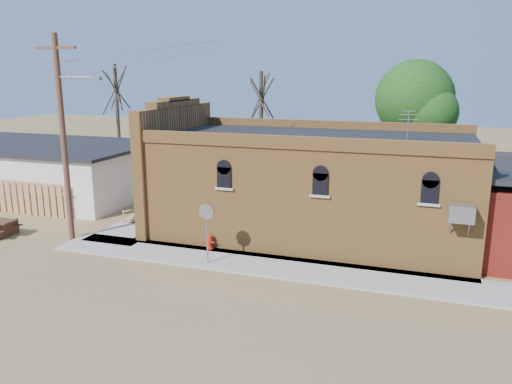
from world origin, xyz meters
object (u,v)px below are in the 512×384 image
(stop_sign, at_px, (207,217))
(utility_pole, at_px, (64,135))
(fire_hydrant, at_px, (210,242))
(trash_barrel, at_px, (177,208))
(brick_bar, at_px, (306,185))

(stop_sign, bearing_deg, utility_pole, -165.15)
(fire_hydrant, bearing_deg, utility_pole, 172.31)
(trash_barrel, bearing_deg, fire_hydrant, -48.28)
(utility_pole, distance_m, trash_barrel, 6.99)
(utility_pole, height_order, fire_hydrant, utility_pole)
(fire_hydrant, bearing_deg, trash_barrel, 118.82)
(fire_hydrant, height_order, stop_sign, stop_sign)
(fire_hydrant, height_order, trash_barrel, trash_barrel)
(trash_barrel, bearing_deg, utility_pole, -121.00)
(brick_bar, height_order, trash_barrel, brick_bar)
(utility_pole, distance_m, fire_hydrant, 7.88)
(brick_bar, relative_size, trash_barrel, 20.24)
(brick_bar, bearing_deg, fire_hydrant, -131.35)
(stop_sign, bearing_deg, brick_bar, 84.29)
(utility_pole, distance_m, stop_sign, 7.67)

